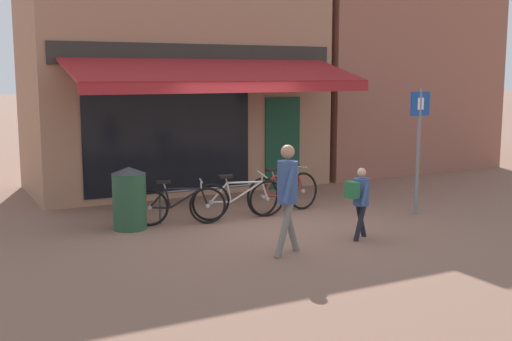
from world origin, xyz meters
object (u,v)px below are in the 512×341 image
pedestrian_child (360,195)px  bicycle_red (283,192)px  litter_bin (129,198)px  parking_sign (419,138)px  bicycle_silver (239,199)px  pedestrian_adult (287,187)px  bicycle_black (179,205)px

pedestrian_child → bicycle_red: bearing=84.3°
litter_bin → parking_sign: 5.37m
litter_bin → bicycle_silver: bearing=-5.6°
bicycle_red → pedestrian_adult: (-1.40, -2.51, 0.61)m
bicycle_red → pedestrian_child: (0.06, -2.30, 0.33)m
bicycle_black → bicycle_silver: (1.13, -0.10, 0.02)m
bicycle_silver → parking_sign: size_ratio=0.75×
pedestrian_child → parking_sign: (2.07, 0.98, 0.73)m
bicycle_black → bicycle_red: (2.13, 0.03, 0.03)m
parking_sign → pedestrian_child: bearing=-154.7°
bicycle_black → litter_bin: litter_bin is taller
bicycle_silver → litter_bin: litter_bin is taller
pedestrian_adult → bicycle_black: bearing=102.4°
pedestrian_adult → pedestrian_child: pedestrian_adult is taller
bicycle_red → pedestrian_child: 2.32m
bicycle_black → parking_sign: (4.26, -1.30, 1.09)m
litter_bin → pedestrian_adult: bearing=-58.5°
bicycle_black → pedestrian_child: size_ratio=1.37×
pedestrian_child → litter_bin: 3.85m
pedestrian_adult → pedestrian_child: (1.46, 0.21, -0.28)m
pedestrian_adult → pedestrian_child: size_ratio=1.40×
bicycle_silver → bicycle_red: (1.00, 0.13, 0.01)m
pedestrian_child → litter_bin: size_ratio=1.08×
bicycle_black → litter_bin: 0.87m
bicycle_silver → litter_bin: (-1.98, 0.19, 0.16)m
litter_bin → pedestrian_child: bearing=-37.9°
pedestrian_adult → parking_sign: size_ratio=0.69×
pedestrian_child → litter_bin: bearing=134.8°
bicycle_black → parking_sign: bearing=1.0°
bicycle_red → bicycle_silver: bearing=178.4°
pedestrian_child → litter_bin: pedestrian_child is taller
pedestrian_adult → pedestrian_child: bearing=4.2°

